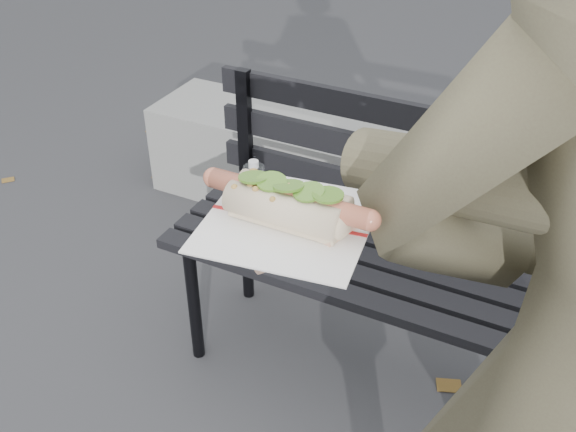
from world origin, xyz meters
The scene contains 3 objects.
park_bench centered at (-0.12, 0.83, 0.52)m, with size 1.50×0.44×0.88m.
concrete_block centered at (-0.94, 1.58, 0.20)m, with size 1.20×0.40×0.40m, color slate.
held_hotdog centered at (0.12, -0.06, 1.25)m, with size 0.63×0.32×0.20m.
Camera 1 is at (0.21, -0.72, 1.66)m, focal length 42.00 mm.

